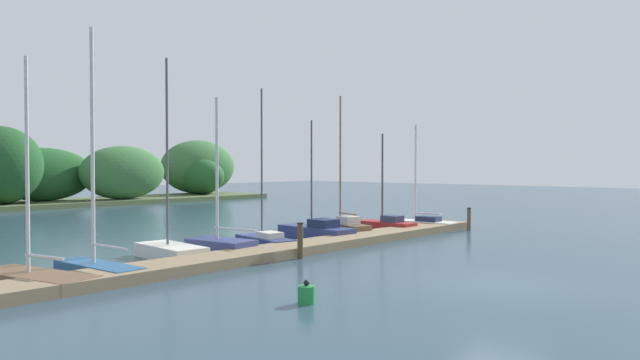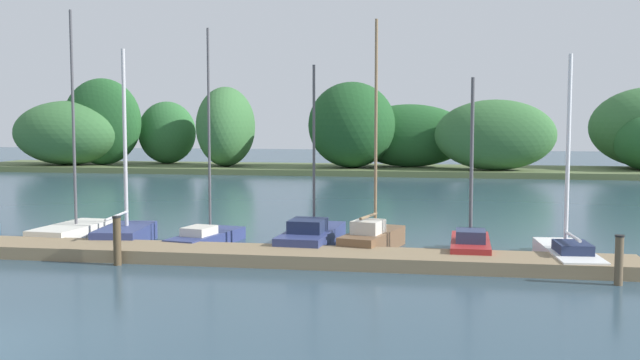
# 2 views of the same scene
# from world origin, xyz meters

# --- Properties ---
(dock_pier) EXTENTS (26.41, 1.80, 0.35)m
(dock_pier) POSITION_xyz_m (0.00, 8.56, 0.17)
(dock_pier) COLOR #847051
(dock_pier) RESTS_ON ground
(far_shore) EXTENTS (53.63, 8.91, 6.83)m
(far_shore) POSITION_xyz_m (1.51, 41.76, 2.73)
(far_shore) COLOR #56663D
(far_shore) RESTS_ON ground
(sailboat_3) EXTENTS (1.57, 3.44, 7.29)m
(sailboat_3) POSITION_xyz_m (-3.44, 11.08, 0.34)
(sailboat_3) COLOR silver
(sailboat_3) RESTS_ON ground
(sailboat_4) EXTENTS (1.62, 3.31, 6.00)m
(sailboat_4) POSITION_xyz_m (-1.49, 10.64, 0.38)
(sailboat_4) COLOR navy
(sailboat_4) RESTS_ON ground
(sailboat_5) EXTENTS (1.66, 3.63, 6.62)m
(sailboat_5) POSITION_xyz_m (1.07, 10.86, 0.31)
(sailboat_5) COLOR navy
(sailboat_5) RESTS_ON ground
(sailboat_6) EXTENTS (1.54, 4.20, 5.48)m
(sailboat_6) POSITION_xyz_m (4.33, 10.94, 0.36)
(sailboat_6) COLOR navy
(sailboat_6) RESTS_ON ground
(sailboat_7) EXTENTS (1.76, 3.45, 6.76)m
(sailboat_7) POSITION_xyz_m (6.19, 10.79, 0.41)
(sailboat_7) COLOR brown
(sailboat_7) RESTS_ON ground
(sailboat_8) EXTENTS (1.12, 3.40, 5.03)m
(sailboat_8) POSITION_xyz_m (8.97, 10.24, 0.35)
(sailboat_8) COLOR maroon
(sailboat_8) RESTS_ON ground
(sailboat_9) EXTENTS (1.42, 4.27, 5.60)m
(sailboat_9) POSITION_xyz_m (11.51, 9.80, 0.32)
(sailboat_9) COLOR white
(sailboat_9) RESTS_ON ground
(mooring_piling_1) EXTENTS (0.24, 0.24, 1.31)m
(mooring_piling_1) POSITION_xyz_m (-0.30, 7.46, 0.66)
(mooring_piling_1) COLOR #4C3D28
(mooring_piling_1) RESTS_ON ground
(mooring_piling_2) EXTENTS (0.22, 0.22, 1.19)m
(mooring_piling_2) POSITION_xyz_m (12.28, 7.21, 0.60)
(mooring_piling_2) COLOR brown
(mooring_piling_2) RESTS_ON ground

